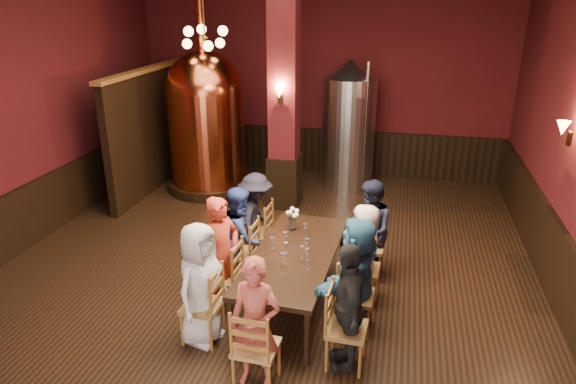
% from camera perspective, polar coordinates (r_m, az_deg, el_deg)
% --- Properties ---
extents(room, '(10.00, 10.02, 4.50)m').
position_cam_1_polar(room, '(6.62, -3.48, 7.24)').
color(room, black).
rests_on(room, ground).
extents(wainscot_right, '(0.08, 9.90, 1.00)m').
position_cam_1_polar(wainscot_right, '(7.33, 28.54, -8.76)').
color(wainscot_right, black).
rests_on(wainscot_right, ground).
extents(wainscot_back, '(7.90, 0.08, 1.00)m').
position_cam_1_polar(wainscot_back, '(11.76, 3.47, 4.65)').
color(wainscot_back, black).
rests_on(wainscot_back, ground).
extents(wainscot_left, '(0.08, 9.90, 1.00)m').
position_cam_1_polar(wainscot_left, '(9.09, -27.99, -3.01)').
color(wainscot_left, black).
rests_on(wainscot_left, ground).
extents(column, '(0.58, 0.58, 4.50)m').
position_cam_1_polar(column, '(9.35, -0.41, 11.40)').
color(column, '#4A0F13').
rests_on(column, ground).
extents(partition, '(0.22, 3.50, 2.40)m').
position_cam_1_polar(partition, '(10.95, -14.94, 6.52)').
color(partition, black).
rests_on(partition, ground).
extents(pendant_cluster, '(0.90, 0.90, 1.70)m').
position_cam_1_polar(pendant_cluster, '(9.79, -9.24, 16.60)').
color(pendant_cluster, '#A57226').
rests_on(pendant_cluster, room).
extents(sconce_wall, '(0.20, 0.20, 0.36)m').
position_cam_1_polar(sconce_wall, '(7.45, 28.89, 5.82)').
color(sconce_wall, black).
rests_on(sconce_wall, room).
extents(sconce_column, '(0.20, 0.20, 0.36)m').
position_cam_1_polar(sconce_column, '(9.07, -0.86, 10.77)').
color(sconce_column, black).
rests_on(sconce_column, column).
extents(dining_table, '(1.09, 2.44, 0.75)m').
position_cam_1_polar(dining_table, '(6.62, 0.69, -7.26)').
color(dining_table, black).
rests_on(dining_table, ground).
extents(chair_0, '(0.48, 0.48, 0.92)m').
position_cam_1_polar(chair_0, '(6.18, -9.56, -12.30)').
color(chair_0, brown).
rests_on(chair_0, ground).
extents(person_0, '(0.65, 0.83, 1.49)m').
position_cam_1_polar(person_0, '(6.03, -9.72, -10.04)').
color(person_0, silver).
rests_on(person_0, ground).
extents(chair_1, '(0.48, 0.48, 0.92)m').
position_cam_1_polar(chair_1, '(6.70, -7.19, -9.31)').
color(chair_1, brown).
rests_on(chair_1, ground).
extents(person_1, '(0.56, 0.67, 1.55)m').
position_cam_1_polar(person_1, '(6.55, -7.32, -6.94)').
color(person_1, '#B9331F').
rests_on(person_1, ground).
extents(chair_2, '(0.48, 0.48, 0.92)m').
position_cam_1_polar(chair_2, '(7.24, -5.23, -6.77)').
color(chair_2, brown).
rests_on(chair_2, ground).
extents(person_2, '(0.51, 0.76, 1.44)m').
position_cam_1_polar(person_2, '(7.12, -5.30, -4.93)').
color(person_2, navy).
rests_on(person_2, ground).
extents(chair_3, '(0.48, 0.48, 0.92)m').
position_cam_1_polar(chair_3, '(7.80, -3.54, -4.55)').
color(chair_3, brown).
rests_on(chair_3, ground).
extents(person_3, '(0.61, 0.96, 1.40)m').
position_cam_1_polar(person_3, '(7.70, -3.58, -2.93)').
color(person_3, black).
rests_on(person_3, ground).
extents(chair_4, '(0.48, 0.48, 0.92)m').
position_cam_1_polar(chair_4, '(5.77, 6.56, -14.84)').
color(chair_4, brown).
rests_on(chair_4, ground).
extents(person_4, '(0.57, 0.93, 1.48)m').
position_cam_1_polar(person_4, '(5.61, 6.69, -12.51)').
color(person_4, black).
rests_on(person_4, ground).
extents(chair_5, '(0.48, 0.48, 0.92)m').
position_cam_1_polar(chair_5, '(6.32, 7.54, -11.35)').
color(chair_5, brown).
rests_on(chair_5, ground).
extents(person_5, '(0.88, 1.43, 1.47)m').
position_cam_1_polar(person_5, '(6.18, 7.66, -9.18)').
color(person_5, '#2D6489').
rests_on(person_5, ground).
extents(chair_6, '(0.48, 0.48, 0.92)m').
position_cam_1_polar(chair_6, '(6.89, 8.32, -8.47)').
color(chair_6, brown).
rests_on(chair_6, ground).
extents(person_6, '(0.57, 0.75, 1.37)m').
position_cam_1_polar(person_6, '(6.78, 8.42, -6.83)').
color(person_6, beige).
rests_on(person_6, ground).
extents(chair_7, '(0.48, 0.48, 0.92)m').
position_cam_1_polar(chair_7, '(7.48, 8.98, -5.99)').
color(chair_7, brown).
rests_on(chair_7, ground).
extents(person_7, '(0.54, 0.78, 1.45)m').
position_cam_1_polar(person_7, '(7.36, 9.10, -4.16)').
color(person_7, black).
rests_on(person_7, ground).
extents(chair_8, '(0.48, 0.48, 0.92)m').
position_cam_1_polar(chair_8, '(5.50, -3.55, -16.80)').
color(chair_8, brown).
rests_on(chair_8, ground).
extents(person_8, '(0.57, 0.41, 1.47)m').
position_cam_1_polar(person_8, '(5.34, -3.62, -14.49)').
color(person_8, '#A24036').
rests_on(person_8, ground).
extents(copper_kettle, '(1.70, 1.70, 4.02)m').
position_cam_1_polar(copper_kettle, '(10.52, -9.07, 7.88)').
color(copper_kettle, black).
rests_on(copper_kettle, ground).
extents(steel_vessel, '(1.35, 1.35, 2.65)m').
position_cam_1_polar(steel_vessel, '(10.69, 6.74, 7.43)').
color(steel_vessel, '#B2B2B7').
rests_on(steel_vessel, ground).
extents(rose_vase, '(0.19, 0.19, 0.33)m').
position_cam_1_polar(rose_vase, '(7.12, 0.49, -2.62)').
color(rose_vase, white).
rests_on(rose_vase, dining_table).
extents(wine_glass_0, '(0.07, 0.07, 0.17)m').
position_cam_1_polar(wine_glass_0, '(7.20, 0.27, -3.50)').
color(wine_glass_0, white).
rests_on(wine_glass_0, dining_table).
extents(wine_glass_1, '(0.07, 0.07, 0.17)m').
position_cam_1_polar(wine_glass_1, '(6.78, -0.27, -5.13)').
color(wine_glass_1, white).
rests_on(wine_glass_1, dining_table).
extents(wine_glass_2, '(0.07, 0.07, 0.17)m').
position_cam_1_polar(wine_glass_2, '(6.61, 2.12, -5.87)').
color(wine_glass_2, white).
rests_on(wine_glass_2, dining_table).
extents(wine_glass_3, '(0.07, 0.07, 0.17)m').
position_cam_1_polar(wine_glass_3, '(6.51, -0.29, -6.32)').
color(wine_glass_3, white).
rests_on(wine_glass_3, dining_table).
extents(wine_glass_4, '(0.07, 0.07, 0.17)m').
position_cam_1_polar(wine_glass_4, '(7.02, 1.92, -4.19)').
color(wine_glass_4, white).
rests_on(wine_glass_4, dining_table).
extents(wine_glass_5, '(0.07, 0.07, 0.17)m').
position_cam_1_polar(wine_glass_5, '(6.26, -0.62, -7.50)').
color(wine_glass_5, white).
rests_on(wine_glass_5, dining_table).
extents(wine_glass_6, '(0.07, 0.07, 0.17)m').
position_cam_1_polar(wine_glass_6, '(6.42, 1.53, -6.75)').
color(wine_glass_6, white).
rests_on(wine_glass_6, dining_table).
extents(wine_glass_7, '(0.07, 0.07, 0.17)m').
position_cam_1_polar(wine_glass_7, '(6.37, 2.17, -7.00)').
color(wine_glass_7, white).
rests_on(wine_glass_7, dining_table).
extents(wine_glass_8, '(0.07, 0.07, 0.17)m').
position_cam_1_polar(wine_glass_8, '(6.64, -1.78, -5.76)').
color(wine_glass_8, white).
rests_on(wine_glass_8, dining_table).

